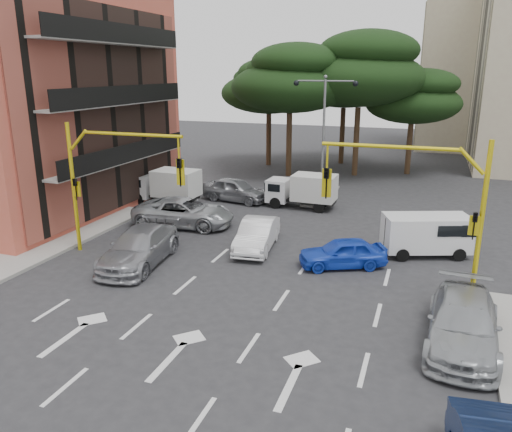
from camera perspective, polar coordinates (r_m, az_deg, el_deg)
The scene contains 21 objects.
ground at distance 19.40m, azimuth -2.79°, elevation -8.72°, with size 120.00×120.00×0.00m, color #28282B.
median_strip at distance 33.92m, azimuth 7.45°, elevation 2.33°, with size 1.40×6.00×0.15m, color gray.
apartment_orange at distance 34.62m, azimuth -26.72°, elevation 12.41°, with size 15.19×16.15×13.70m.
apartment_beige_far at distance 60.56m, azimuth 26.30°, elevation 14.88°, with size 16.20×12.15×16.70m.
pine_left_near at distance 39.66m, azimuth 3.99°, elevation 15.44°, with size 9.15×9.15×10.23m.
pine_center at distance 40.59m, azimuth 11.90°, elevation 16.14°, with size 9.98×9.98×11.16m.
pine_left_far at distance 44.37m, azimuth 1.55°, elevation 14.67°, with size 8.32×8.32×9.30m.
pine_right at distance 42.27m, azimuth 17.63°, elevation 12.91°, with size 7.49×7.49×8.37m.
pine_back at distance 45.84m, azimuth 10.19°, elevation 15.35°, with size 9.15×9.15×10.23m.
signal_mast_right at distance 18.74m, azimuth 19.16°, elevation 2.06°, with size 5.79×0.37×6.00m.
signal_mast_left at distance 23.11m, azimuth -16.88°, elevation 4.84°, with size 5.79×0.37×6.00m.
street_lamp_center at distance 33.05m, azimuth 7.79°, elevation 11.37°, with size 4.16×0.36×7.77m.
car_white_hatch at distance 23.68m, azimuth 0.12°, elevation -2.14°, with size 1.49×4.27×1.41m, color silver.
car_blue_compact at distance 21.88m, azimuth 9.86°, elevation -4.16°, with size 1.51×3.75×1.28m, color blue.
car_silver_wagon at distance 22.44m, azimuth -13.17°, elevation -3.48°, with size 2.15×5.29×1.54m, color #919298.
car_silver_cross_a at distance 27.45m, azimuth -8.25°, elevation 0.42°, with size 2.52×5.47×1.52m, color #A2A5AA.
car_silver_cross_b at distance 32.37m, azimuth -2.34°, elevation 3.02°, with size 1.78×4.43×1.51m, color gray.
car_silver_parked at distance 16.92m, azimuth 22.57°, elevation -11.23°, with size 2.09×5.13×1.49m, color #9A9EA2.
van_white at distance 24.13m, azimuth 18.86°, elevation -2.07°, with size 1.73×3.81×1.91m, color white, non-canonical shape.
box_truck_a at distance 32.21m, azimuth -10.34°, elevation 3.35°, with size 1.90×4.52×2.22m, color silver, non-canonical shape.
box_truck_b at distance 30.86m, azimuth 5.27°, elevation 2.88°, with size 1.81×4.30×2.12m, color silver, non-canonical shape.
Camera 1 is at (6.73, -16.24, 8.22)m, focal length 35.00 mm.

